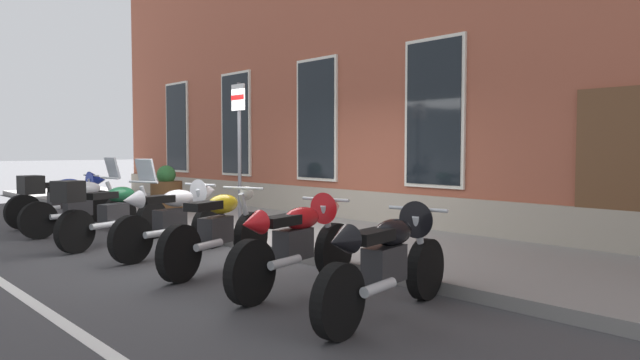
{
  "coord_description": "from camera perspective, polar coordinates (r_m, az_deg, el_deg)",
  "views": [
    {
      "loc": [
        7.43,
        -4.82,
        1.5
      ],
      "look_at": [
        0.68,
        1.25,
        1.01
      ],
      "focal_mm": 32.4,
      "sensor_mm": 36.0,
      "label": 1
    }
  ],
  "objects": [
    {
      "name": "motorcycle_silver_touring",
      "position": [
        10.87,
        -23.11,
        -2.09
      ],
      "size": [
        0.64,
        2.07,
        1.35
      ],
      "color": "black",
      "rests_on": "ground_plane"
    },
    {
      "name": "motorcycle_white_sport",
      "position": [
        8.39,
        -13.93,
        -3.34
      ],
      "size": [
        0.73,
        2.02,
        1.05
      ],
      "color": "black",
      "rests_on": "ground_plane"
    },
    {
      "name": "brick_pub_facade",
      "position": [
        13.55,
        13.89,
        16.69
      ],
      "size": [
        20.79,
        5.95,
        9.42
      ],
      "color": "brown",
      "rests_on": "ground_plane"
    },
    {
      "name": "motorcycle_blue_sport",
      "position": [
        12.24,
        -23.66,
        -1.52
      ],
      "size": [
        0.62,
        2.14,
        1.05
      ],
      "color": "black",
      "rests_on": "ground_plane"
    },
    {
      "name": "parking_sign",
      "position": [
        9.82,
        -8.0,
        4.44
      ],
      "size": [
        0.36,
        0.07,
        2.47
      ],
      "color": "#4C4C51",
      "rests_on": "sidewalk"
    },
    {
      "name": "barrel_planter",
      "position": [
        12.75,
        -14.92,
        -1.26
      ],
      "size": [
        0.7,
        0.7,
        1.01
      ],
      "color": "brown",
      "rests_on": "sidewalk"
    },
    {
      "name": "sidewalk",
      "position": [
        9.9,
        -1.29,
        -5.2
      ],
      "size": [
        26.79,
        3.13,
        0.14
      ],
      "primitive_type": "cube",
      "color": "slate",
      "rests_on": "ground_plane"
    },
    {
      "name": "ground_plane",
      "position": [
        8.98,
        -8.92,
        -6.54
      ],
      "size": [
        140.0,
        140.0,
        0.0
      ],
      "primitive_type": "plane",
      "color": "#38383A"
    },
    {
      "name": "motorcycle_green_touring",
      "position": [
        9.38,
        -20.02,
        -2.85
      ],
      "size": [
        1.01,
        2.06,
        1.34
      ],
      "color": "black",
      "rests_on": "ground_plane"
    },
    {
      "name": "motorcycle_yellow_naked",
      "position": [
        7.24,
        -9.9,
        -4.93
      ],
      "size": [
        0.93,
        2.0,
        1.0
      ],
      "color": "black",
      "rests_on": "ground_plane"
    },
    {
      "name": "motorcycle_black_sport",
      "position": [
        5.26,
        7.16,
        -7.33
      ],
      "size": [
        0.71,
        2.1,
        1.0
      ],
      "color": "black",
      "rests_on": "ground_plane"
    },
    {
      "name": "motorcycle_red_sport",
      "position": [
        6.2,
        -1.9,
        -5.7
      ],
      "size": [
        0.75,
        2.07,
        1.01
      ],
      "color": "black",
      "rests_on": "ground_plane"
    }
  ]
}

